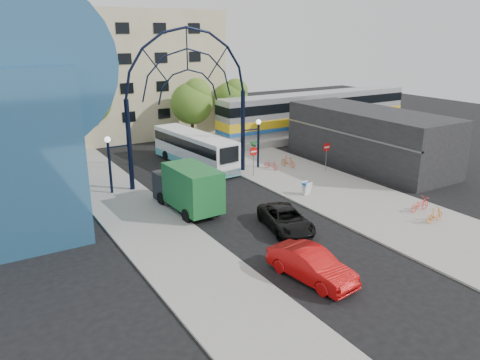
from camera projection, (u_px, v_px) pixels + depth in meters
ground at (297, 243)px, 27.16m from camera, size 120.00×120.00×0.00m
sidewalk_east at (349, 197)px, 34.37m from camera, size 8.00×56.00×0.12m
plaza_west at (153, 230)px, 28.78m from camera, size 5.00×50.00×0.12m
gateway_arch at (188, 74)px, 35.93m from camera, size 13.64×0.44×12.10m
stop_sign at (253, 154)px, 38.69m from camera, size 0.80×0.07×2.50m
do_not_enter_sign at (327, 150)px, 40.15m from camera, size 0.76×0.07×2.48m
street_name_sign at (254, 150)px, 39.33m from camera, size 0.70×0.70×2.80m
sandwich_board at (307, 187)px, 34.57m from camera, size 0.55×0.61×0.99m
commercial_block_east at (369, 137)px, 42.48m from camera, size 6.00×16.00×5.00m
apartment_block at (126, 73)px, 54.43m from camera, size 20.00×12.10×14.00m
train_platform at (315, 132)px, 54.86m from camera, size 32.00×5.00×0.80m
train_car at (316, 111)px, 54.09m from camera, size 25.10×3.05×4.20m
tree_north_a at (193, 101)px, 49.86m from camera, size 4.48×4.48×7.00m
tree_north_b at (88, 97)px, 47.94m from camera, size 5.12×5.12×8.00m
tree_north_c at (232, 98)px, 54.57m from camera, size 4.16×4.16×6.50m
city_bus at (194, 149)px, 42.18m from camera, size 3.41×11.08×3.00m
green_truck at (187, 188)px, 31.65m from camera, size 2.69×6.50×3.23m
black_suv at (286, 219)px, 28.75m from camera, size 3.38×5.34×1.37m
red_sedan at (311, 265)px, 22.89m from camera, size 2.35×5.00×1.58m
bike_near_a at (271, 165)px, 41.06m from camera, size 0.90×1.61×0.80m
bike_near_b at (288, 161)px, 41.71m from camera, size 0.78×1.70×0.99m
bike_far_a at (420, 204)px, 31.48m from camera, size 1.81×0.70×0.93m
bike_far_b at (435, 215)px, 29.65m from camera, size 1.65×0.53×0.98m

